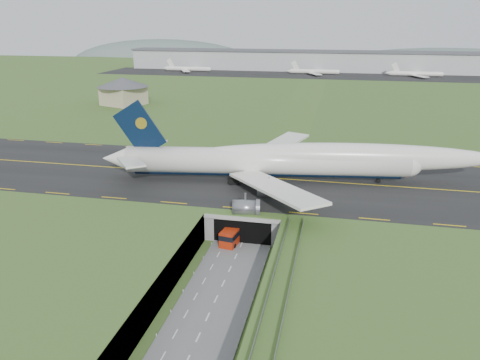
# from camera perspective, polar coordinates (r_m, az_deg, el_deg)

# --- Properties ---
(ground) EXTENTS (900.00, 900.00, 0.00)m
(ground) POSITION_cam_1_polar(r_m,az_deg,el_deg) (90.22, -0.79, -9.99)
(ground) COLOR #365D25
(ground) RESTS_ON ground
(airfield_deck) EXTENTS (800.00, 800.00, 6.00)m
(airfield_deck) POSITION_cam_1_polar(r_m,az_deg,el_deg) (88.81, -0.80, -8.29)
(airfield_deck) COLOR gray
(airfield_deck) RESTS_ON ground
(trench_road) EXTENTS (12.00, 75.00, 0.20)m
(trench_road) POSITION_cam_1_polar(r_m,az_deg,el_deg) (83.86, -1.96, -12.34)
(trench_road) COLOR slate
(trench_road) RESTS_ON ground
(taxiway) EXTENTS (800.00, 44.00, 0.18)m
(taxiway) POSITION_cam_1_polar(r_m,az_deg,el_deg) (117.53, 2.78, 0.27)
(taxiway) COLOR black
(taxiway) RESTS_ON airfield_deck
(tunnel_portal) EXTENTS (17.00, 22.30, 6.00)m
(tunnel_portal) POSITION_cam_1_polar(r_m,az_deg,el_deg) (103.50, 1.27, -3.99)
(tunnel_portal) COLOR gray
(tunnel_portal) RESTS_ON ground
(guideway) EXTENTS (3.00, 53.00, 7.05)m
(guideway) POSITION_cam_1_polar(r_m,az_deg,el_deg) (69.69, 4.69, -14.47)
(guideway) COLOR #A8A8A3
(guideway) RESTS_ON ground
(jumbo_jet) EXTENTS (95.74, 60.88, 20.37)m
(jumbo_jet) POSITION_cam_1_polar(r_m,az_deg,el_deg) (113.75, 6.64, 2.38)
(jumbo_jet) COLOR white
(jumbo_jet) RESTS_ON ground
(shuttle_tram) EXTENTS (4.28, 8.49, 3.30)m
(shuttle_tram) POSITION_cam_1_polar(r_m,az_deg,el_deg) (97.03, -0.86, -6.60)
(shuttle_tram) COLOR #A8240B
(shuttle_tram) RESTS_ON ground
(service_building) EXTENTS (30.10, 30.10, 12.72)m
(service_building) POSITION_cam_1_polar(r_m,az_deg,el_deg) (227.23, -14.07, 10.75)
(service_building) COLOR tan
(service_building) RESTS_ON ground
(cargo_terminal) EXTENTS (320.00, 67.00, 15.60)m
(cargo_terminal) POSITION_cam_1_polar(r_m,az_deg,el_deg) (377.97, 9.67, 14.15)
(cargo_terminal) COLOR #B2B2B2
(cargo_terminal) RESTS_ON ground
(distant_hills) EXTENTS (700.00, 91.00, 60.00)m
(distant_hills) POSITION_cam_1_polar(r_m,az_deg,el_deg) (511.32, 17.75, 12.69)
(distant_hills) COLOR slate
(distant_hills) RESTS_ON ground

